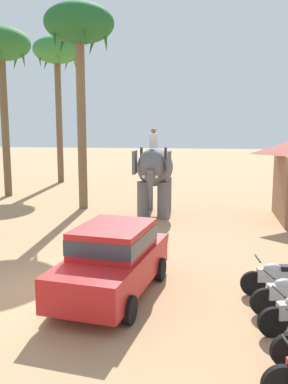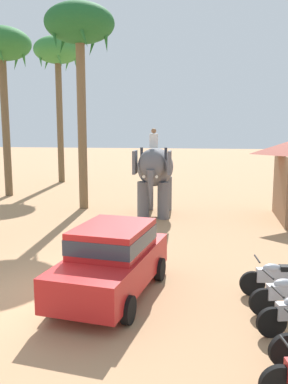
{
  "view_description": "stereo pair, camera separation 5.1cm",
  "coord_description": "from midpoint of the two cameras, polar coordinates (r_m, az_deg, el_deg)",
  "views": [
    {
      "loc": [
        3.33,
        -9.33,
        4.09
      ],
      "look_at": [
        1.45,
        5.7,
        1.6
      ],
      "focal_mm": 39.19,
      "sensor_mm": 36.0,
      "label": 1
    },
    {
      "loc": [
        3.38,
        -9.33,
        4.09
      ],
      "look_at": [
        1.45,
        5.7,
        1.6
      ],
      "focal_mm": 39.19,
      "sensor_mm": 36.0,
      "label": 2
    }
  ],
  "objects": [
    {
      "name": "elephant_with_mahout",
      "position": [
        18.63,
        1.57,
        2.86
      ],
      "size": [
        1.63,
        3.87,
        3.88
      ],
      "color": "slate",
      "rests_on": "ground"
    },
    {
      "name": "ground_plane",
      "position": [
        10.72,
        -11.82,
        -13.29
      ],
      "size": [
        120.0,
        120.0,
        0.0
      ],
      "primitive_type": "plane",
      "color": "tan"
    },
    {
      "name": "palm_tree_behind_elephant",
      "position": [
        20.66,
        -8.66,
        20.87
      ],
      "size": [
        3.2,
        3.2,
        9.5
      ],
      "color": "brown",
      "rests_on": "ground"
    },
    {
      "name": "palm_tree_near_hut",
      "position": [
        30.16,
        -11.61,
        17.73
      ],
      "size": [
        3.2,
        3.2,
        9.86
      ],
      "color": "brown",
      "rests_on": "ground"
    },
    {
      "name": "palm_tree_left_of_road",
      "position": [
        25.13,
        -18.75,
        17.88
      ],
      "size": [
        3.2,
        3.2,
        9.25
      ],
      "color": "brown",
      "rests_on": "ground"
    },
    {
      "name": "car_sedan_foreground",
      "position": [
        10.13,
        -4.2,
        -8.87
      ],
      "size": [
        2.38,
        4.33,
        1.7
      ],
      "color": "red",
      "rests_on": "ground"
    },
    {
      "name": "motorcycle_far_in_row",
      "position": [
        10.67,
        17.88,
        -11.01
      ],
      "size": [
        1.8,
        0.55,
        0.94
      ],
      "color": "black",
      "rests_on": "ground"
    }
  ]
}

